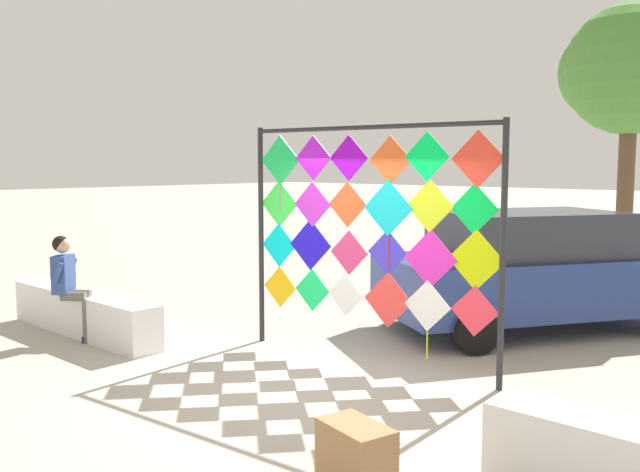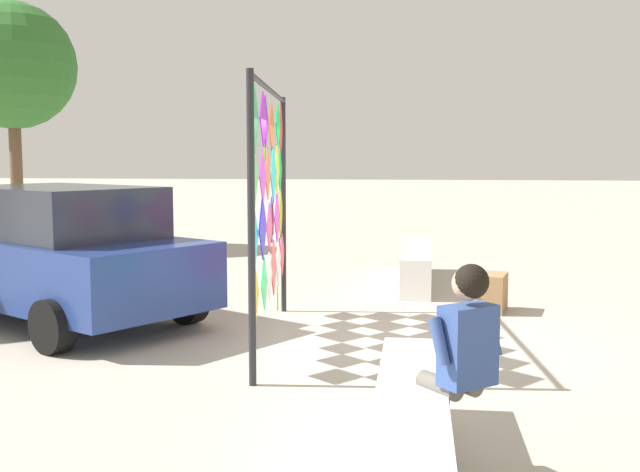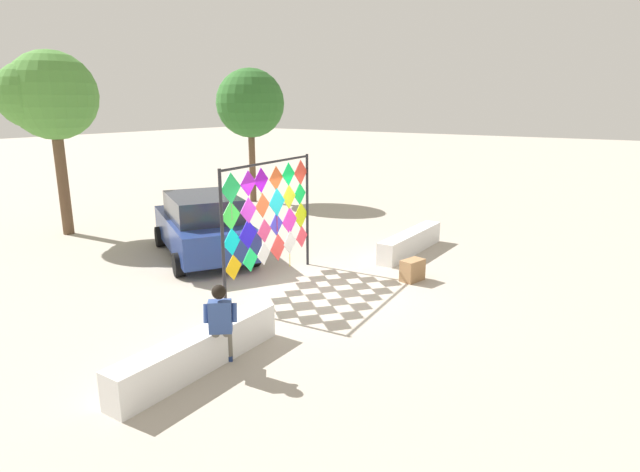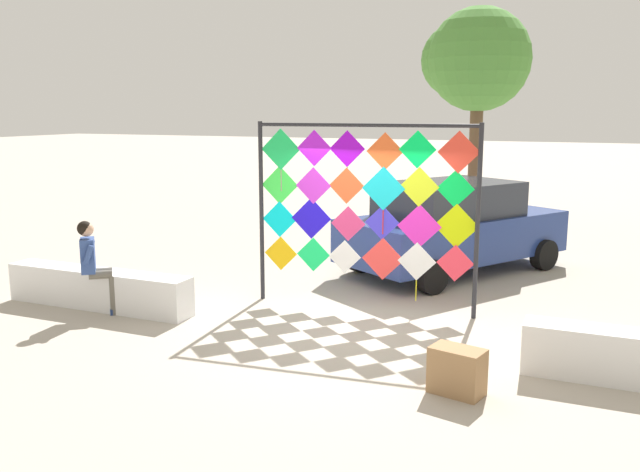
{
  "view_description": "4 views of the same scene",
  "coord_description": "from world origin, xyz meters",
  "px_view_note": "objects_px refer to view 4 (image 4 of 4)",
  "views": [
    {
      "loc": [
        4.95,
        -5.17,
        2.43
      ],
      "look_at": [
        -0.05,
        0.29,
        1.65
      ],
      "focal_mm": 38.65,
      "sensor_mm": 36.0,
      "label": 1
    },
    {
      "loc": [
        -8.79,
        -0.36,
        2.13
      ],
      "look_at": [
        -0.4,
        0.72,
        1.25
      ],
      "focal_mm": 43.22,
      "sensor_mm": 36.0,
      "label": 2
    },
    {
      "loc": [
        -9.39,
        -6.22,
        4.18
      ],
      "look_at": [
        0.32,
        0.27,
        1.2
      ],
      "focal_mm": 29.49,
      "sensor_mm": 36.0,
      "label": 3
    },
    {
      "loc": [
        3.21,
        -8.43,
        3.1
      ],
      "look_at": [
        -0.67,
        0.65,
        1.24
      ],
      "focal_mm": 37.85,
      "sensor_mm": 36.0,
      "label": 4
    }
  ],
  "objects_px": {
    "seated_vendor": "(95,260)",
    "parked_car": "(453,226)",
    "kite_display_rack": "(365,199)",
    "cardboard_box_large": "(457,371)",
    "tree_palm_like": "(473,61)"
  },
  "relations": [
    {
      "from": "kite_display_rack",
      "to": "cardboard_box_large",
      "type": "xyz_separation_m",
      "value": [
        2.04,
        -2.69,
        -1.47
      ]
    },
    {
      "from": "tree_palm_like",
      "to": "cardboard_box_large",
      "type": "bearing_deg",
      "value": -79.48
    },
    {
      "from": "seated_vendor",
      "to": "tree_palm_like",
      "type": "xyz_separation_m",
      "value": [
        3.58,
        10.57,
        3.49
      ]
    },
    {
      "from": "cardboard_box_large",
      "to": "tree_palm_like",
      "type": "height_order",
      "value": "tree_palm_like"
    },
    {
      "from": "seated_vendor",
      "to": "parked_car",
      "type": "height_order",
      "value": "parked_car"
    },
    {
      "from": "kite_display_rack",
      "to": "parked_car",
      "type": "bearing_deg",
      "value": 76.29
    },
    {
      "from": "kite_display_rack",
      "to": "tree_palm_like",
      "type": "bearing_deg",
      "value": 90.44
    },
    {
      "from": "kite_display_rack",
      "to": "cardboard_box_large",
      "type": "distance_m",
      "value": 3.68
    },
    {
      "from": "parked_car",
      "to": "tree_palm_like",
      "type": "bearing_deg",
      "value": 98.08
    },
    {
      "from": "cardboard_box_large",
      "to": "kite_display_rack",
      "type": "bearing_deg",
      "value": 127.09
    },
    {
      "from": "seated_vendor",
      "to": "parked_car",
      "type": "bearing_deg",
      "value": 48.43
    },
    {
      "from": "cardboard_box_large",
      "to": "seated_vendor",
      "type": "bearing_deg",
      "value": 172.4
    },
    {
      "from": "parked_car",
      "to": "kite_display_rack",
      "type": "bearing_deg",
      "value": -103.71
    },
    {
      "from": "kite_display_rack",
      "to": "seated_vendor",
      "type": "relative_size",
      "value": 2.4
    },
    {
      "from": "cardboard_box_large",
      "to": "tree_palm_like",
      "type": "bearing_deg",
      "value": 100.52
    }
  ]
}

